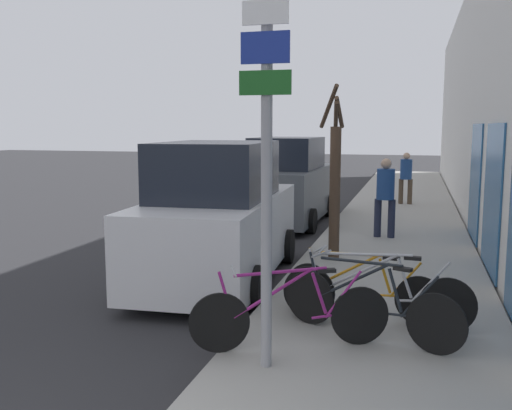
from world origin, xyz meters
The scene contains 13 objects.
ground_plane centered at (0.00, 11.20, 0.00)m, with size 80.00×80.00×0.00m, color #28282B.
sidewalk_curb centered at (2.60, 14.00, 0.07)m, with size 3.20×32.00×0.15m.
building_facade centered at (4.35, 13.89, 3.22)m, with size 0.23×32.00×6.50m.
signpost centered at (1.59, 3.49, 2.18)m, with size 0.51×0.13×3.73m.
bicycle_0 centered at (1.74, 4.02, 0.54)m, with size 2.04×0.94×0.91m.
bicycle_1 centered at (2.53, 4.56, 0.54)m, with size 2.11×0.87×0.92m.
bicycle_2 centered at (2.58, 5.03, 0.54)m, with size 2.34×0.44×0.92m.
bicycle_3 centered at (2.38, 5.31, 0.51)m, with size 2.03×0.55×0.84m.
parked_car_0 centered at (-0.12, 6.95, 1.05)m, with size 2.25×4.71×2.32m.
parked_car_1 centered at (-0.25, 12.87, 1.04)m, with size 2.02×4.44×2.28m.
pedestrian_near centered at (2.37, 10.77, 1.15)m, with size 0.45×0.38×1.73m.
pedestrian_far centered at (2.70, 16.52, 1.08)m, with size 0.42×0.36×1.61m.
street_tree centered at (1.56, 8.59, 1.61)m, with size 0.56×1.09×3.18m.
Camera 1 is at (2.99, -1.85, 2.57)m, focal length 40.00 mm.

